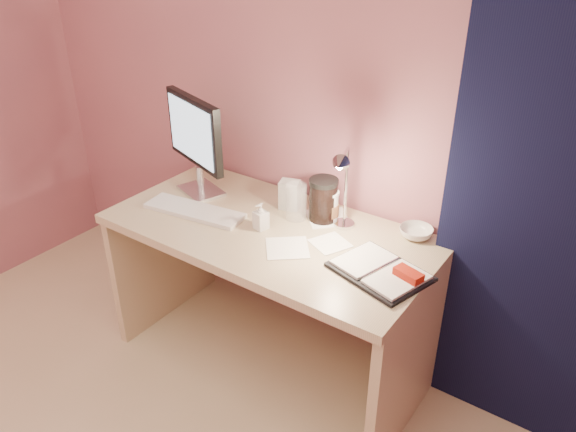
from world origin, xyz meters
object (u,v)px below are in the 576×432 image
Objects in this scene: monitor at (197,137)px; desk_lamp at (329,181)px; planner at (382,271)px; coffee_cup at (329,207)px; keyboard at (194,211)px; lotion_bottle at (261,216)px; product_box at (290,195)px; bowl at (416,233)px; clear_cup at (296,202)px; dark_jar at (323,202)px; desk at (280,265)px.

desk_lamp is (0.68, 0.02, -0.04)m from monitor.
planner is 2.83× the size of coffee_cup.
keyboard is at bearing -161.25° from planner.
product_box reaches higher than lotion_bottle.
planner is 2.87× the size of bowl.
clear_cup reaches higher than planner.
product_box is at bearing 177.41° from dark_jar.
clear_cup reaches higher than bowl.
product_box reaches higher than bowl.
desk_lamp reaches higher than desk.
coffee_cup is 1.01× the size of bowl.
clear_cup is 1.36× the size of lotion_bottle.
desk is 8.23× the size of dark_jar.
monitor reaches higher than keyboard.
desk is at bearing -143.63° from coffee_cup.
planner reaches higher than bowl.
clear_cup is 0.24m from desk_lamp.
coffee_cup is at bearing 163.67° from planner.
product_box is at bearing 33.44° from keyboard.
coffee_cup reaches higher than bowl.
monitor is 0.55m from clear_cup.
clear_cup is 0.52m from bowl.
lotion_bottle is (-0.57, 0.01, 0.04)m from planner.
keyboard is at bearing -156.05° from desk.
desk_lamp reaches higher than product_box.
monitor is 0.49m from product_box.
clear_cup is at bearing 66.57° from lotion_bottle.
monitor is at bearing -171.01° from planner.
desk is 3.02× the size of monitor.
keyboard reaches higher than desk.
dark_jar is (0.50, 0.27, 0.08)m from keyboard.
desk is 8.84× the size of clear_cup.
clear_cup is (-0.13, -0.06, 0.01)m from coffee_cup.
lotion_bottle is (-0.07, -0.16, -0.02)m from clear_cup.
product_box reaches higher than planner.
lotion_bottle is at bearing -131.35° from coffee_cup.
planner is at bearing -41.38° from desk_lamp.
lotion_bottle reaches higher than planner.
dark_jar is (0.14, 0.12, 0.31)m from desk.
lotion_bottle reaches higher than keyboard.
planner reaches higher than keyboard.
desk_lamp is (0.07, -0.08, 0.15)m from dark_jar.
planner is at bearing -29.54° from dark_jar.
coffee_cup is at bearing 36.37° from desk.
monitor is at bearing -174.20° from clear_cup.
coffee_cup is (0.17, 0.12, 0.29)m from desk.
clear_cup is (0.39, 0.22, 0.07)m from keyboard.
bowl is at bearing 11.28° from desk_lamp.
keyboard is 0.90m from planner.
monitor is 0.34m from keyboard.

